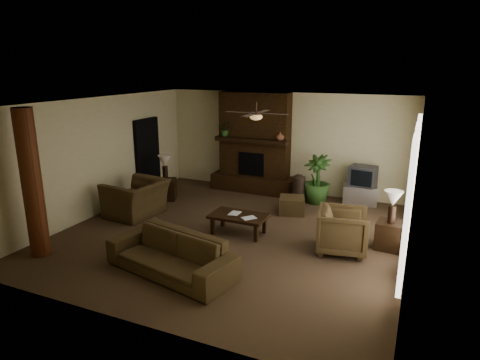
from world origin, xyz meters
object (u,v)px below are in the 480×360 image
at_px(sofa, 171,248).
at_px(armchair_left, 136,193).
at_px(log_column, 32,184).
at_px(coffee_table, 239,217).
at_px(armchair_right, 343,229).
at_px(tv_stand, 360,195).
at_px(side_table_right, 390,235).
at_px(ottoman, 292,205).
at_px(lamp_left, 165,162).
at_px(floor_plant, 316,189).
at_px(lamp_right, 393,201).
at_px(floor_vase, 299,187).
at_px(side_table_left, 166,189).

distance_m(sofa, armchair_left, 3.17).
height_order(log_column, coffee_table, log_column).
relative_size(armchair_right, tv_stand, 1.12).
bearing_deg(side_table_right, armchair_right, -147.76).
bearing_deg(tv_stand, ottoman, -146.47).
relative_size(armchair_left, lamp_left, 2.01).
relative_size(floor_plant, lamp_right, 1.95).
height_order(tv_stand, lamp_right, lamp_right).
bearing_deg(armchair_left, coffee_table, 94.44).
bearing_deg(armchair_right, log_column, 104.88).
distance_m(tv_stand, lamp_right, 2.88).
distance_m(armchair_left, tv_stand, 5.68).
bearing_deg(floor_vase, lamp_left, -162.07).
distance_m(lamp_left, side_table_right, 5.97).
height_order(ottoman, lamp_left, lamp_left).
distance_m(side_table_right, lamp_right, 0.73).
height_order(armchair_left, lamp_left, lamp_left).
height_order(side_table_right, lamp_right, lamp_right).
xyz_separation_m(sofa, coffee_table, (0.36, 2.08, -0.09)).
bearing_deg(coffee_table, tv_stand, 56.05).
bearing_deg(side_table_right, floor_plant, 132.05).
relative_size(sofa, side_table_left, 4.32).
distance_m(side_table_left, lamp_left, 0.73).
height_order(coffee_table, floor_vase, floor_vase).
relative_size(ottoman, lamp_left, 0.92).
distance_m(armchair_left, side_table_left, 1.40).
bearing_deg(coffee_table, ottoman, 68.87).
bearing_deg(coffee_table, sofa, -99.88).
height_order(armchair_left, side_table_left, armchair_left).
xyz_separation_m(coffee_table, ottoman, (0.67, 1.72, -0.17)).
height_order(armchair_right, tv_stand, armchair_right).
bearing_deg(side_table_right, sofa, -142.62).
bearing_deg(tv_stand, armchair_left, -158.10).
height_order(floor_vase, lamp_left, lamp_left).
bearing_deg(floor_plant, floor_vase, -156.10).
bearing_deg(coffee_table, lamp_right, 8.98).
distance_m(log_column, sofa, 2.89).
relative_size(tv_stand, side_table_right, 1.55).
bearing_deg(side_table_left, coffee_table, -27.12).
bearing_deg(armchair_left, armchair_right, 94.83).
xyz_separation_m(floor_vase, lamp_left, (-3.40, -1.10, 0.57)).
height_order(lamp_left, lamp_right, same).
xyz_separation_m(armchair_right, lamp_left, (-5.01, 1.48, 0.53)).
bearing_deg(lamp_right, ottoman, 152.27).
bearing_deg(side_table_left, armchair_right, -16.02).
xyz_separation_m(sofa, tv_stand, (2.44, 5.17, -0.21)).
xyz_separation_m(coffee_table, side_table_right, (3.03, 0.52, -0.10)).
bearing_deg(armchair_left, sofa, 53.32).
height_order(log_column, floor_plant, log_column).
distance_m(armchair_right, tv_stand, 3.11).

